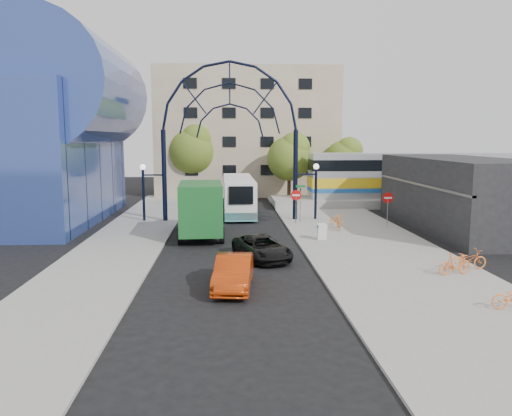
{
  "coord_description": "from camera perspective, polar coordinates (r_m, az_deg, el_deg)",
  "views": [
    {
      "loc": [
        -0.2,
        -24.06,
        6.34
      ],
      "look_at": [
        1.51,
        6.0,
        2.13
      ],
      "focal_mm": 35.0,
      "sensor_mm": 36.0,
      "label": 1
    }
  ],
  "objects": [
    {
      "name": "do_not_enter_sign",
      "position": [
        36.12,
        14.84,
        0.74
      ],
      "size": [
        0.76,
        0.07,
        2.48
      ],
      "color": "slate",
      "rests_on": "sidewalk_east"
    },
    {
      "name": "transit_hall",
      "position": [
        41.88,
        -24.63,
        7.73
      ],
      "size": [
        16.5,
        18.0,
        14.5
      ],
      "color": "#2F4591",
      "rests_on": "ground"
    },
    {
      "name": "bike_near_b",
      "position": [
        34.77,
        9.42,
        -1.57
      ],
      "size": [
        0.71,
        1.82,
        1.07
      ],
      "primitive_type": "imported",
      "rotation": [
        0.0,
        0.0,
        -0.12
      ],
      "color": "orange",
      "rests_on": "sidewalk_east"
    },
    {
      "name": "street_name_sign",
      "position": [
        37.29,
        5.09,
        1.44
      ],
      "size": [
        0.7,
        0.7,
        2.8
      ],
      "color": "slate",
      "rests_on": "sidewalk_east"
    },
    {
      "name": "tree_north_a",
      "position": [
        50.41,
        3.97,
        5.96
      ],
      "size": [
        4.48,
        4.48,
        7.0
      ],
      "color": "#382314",
      "rests_on": "ground"
    },
    {
      "name": "tree_north_c",
      "position": [
        53.46,
        10.12,
        5.62
      ],
      "size": [
        4.16,
        4.16,
        6.5
      ],
      "color": "#382314",
      "rests_on": "ground"
    },
    {
      "name": "tree_north_b",
      "position": [
        54.12,
        -7.2,
        6.76
      ],
      "size": [
        5.12,
        5.12,
        8.0
      ],
      "color": "#382314",
      "rests_on": "ground"
    },
    {
      "name": "sidewalk_east",
      "position": [
        29.9,
        12.77,
        -4.37
      ],
      "size": [
        8.0,
        56.0,
        0.12
      ],
      "primitive_type": "cube",
      "color": "gray",
      "rests_on": "ground"
    },
    {
      "name": "bike_near_a",
      "position": [
        36.29,
        9.17,
        -1.33
      ],
      "size": [
        1.06,
        1.72,
        0.85
      ],
      "primitive_type": "imported",
      "rotation": [
        0.0,
        0.0,
        0.33
      ],
      "color": "orange",
      "rests_on": "sidewalk_east"
    },
    {
      "name": "green_truck",
      "position": [
        32.39,
        -6.31,
        -0.17
      ],
      "size": [
        3.03,
        7.22,
        3.58
      ],
      "rotation": [
        0.0,
        0.0,
        0.05
      ],
      "color": "black",
      "rests_on": "ground"
    },
    {
      "name": "stop_sign",
      "position": [
        36.66,
        4.61,
        1.12
      ],
      "size": [
        0.8,
        0.07,
        2.5
      ],
      "color": "slate",
      "rests_on": "sidewalk_east"
    },
    {
      "name": "red_sedan",
      "position": [
        21.37,
        -2.58,
        -7.34
      ],
      "size": [
        1.89,
        4.41,
        1.41
      ],
      "primitive_type": "imported",
      "rotation": [
        0.0,
        0.0,
        -0.09
      ],
      "color": "#AC310A",
      "rests_on": "ground"
    },
    {
      "name": "apartment_block",
      "position": [
        59.07,
        -1.13,
        8.6
      ],
      "size": [
        20.0,
        12.1,
        14.0
      ],
      "color": "tan",
      "rests_on": "ground"
    },
    {
      "name": "commercial_block_east",
      "position": [
        37.91,
        22.07,
        1.55
      ],
      "size": [
        6.0,
        16.0,
        5.0
      ],
      "primitive_type": "cube",
      "color": "black",
      "rests_on": "ground"
    },
    {
      "name": "ground",
      "position": [
        24.88,
        -2.71,
        -6.82
      ],
      "size": [
        120.0,
        120.0,
        0.0
      ],
      "primitive_type": "plane",
      "color": "black",
      "rests_on": "ground"
    },
    {
      "name": "sandwich_board",
      "position": [
        31.1,
        7.55,
        -2.49
      ],
      "size": [
        0.55,
        0.61,
        0.99
      ],
      "color": "white",
      "rests_on": "sidewalk_east"
    },
    {
      "name": "train_car",
      "position": [
        50.41,
        20.42,
        3.54
      ],
      "size": [
        25.1,
        3.05,
        4.2
      ],
      "color": "#B7B7BC",
      "rests_on": "train_platform"
    },
    {
      "name": "plaza_west",
      "position": [
        31.35,
        -14.82,
        -3.87
      ],
      "size": [
        5.0,
        50.0,
        0.12
      ],
      "primitive_type": "cube",
      "color": "gray",
      "rests_on": "ground"
    },
    {
      "name": "gateway_arch",
      "position": [
        38.12,
        -3.01,
        11.28
      ],
      "size": [
        13.64,
        0.44,
        12.1
      ],
      "color": "black",
      "rests_on": "ground"
    },
    {
      "name": "black_suv",
      "position": [
        26.36,
        0.68,
        -4.58
      ],
      "size": [
        3.38,
        4.91,
        1.25
      ],
      "primitive_type": "imported",
      "rotation": [
        0.0,
        0.0,
        0.32
      ],
      "color": "black",
      "rests_on": "ground"
    },
    {
      "name": "bike_far_a",
      "position": [
        26.04,
        23.09,
        -5.42
      ],
      "size": [
        1.9,
        0.82,
        0.97
      ],
      "primitive_type": "imported",
      "rotation": [
        0.0,
        0.0,
        1.67
      ],
      "color": "orange",
      "rests_on": "sidewalk_east"
    },
    {
      "name": "bike_far_b",
      "position": [
        24.83,
        21.8,
        -5.94
      ],
      "size": [
        1.73,
        0.79,
        1.0
      ],
      "primitive_type": "imported",
      "rotation": [
        0.0,
        0.0,
        1.77
      ],
      "color": "orange",
      "rests_on": "sidewalk_east"
    },
    {
      "name": "train_platform",
      "position": [
        50.64,
        20.28,
        0.72
      ],
      "size": [
        32.0,
        5.0,
        0.8
      ],
      "primitive_type": "cube",
      "color": "gray",
      "rests_on": "ground"
    },
    {
      "name": "city_bus",
      "position": [
        42.41,
        -2.02,
        1.52
      ],
      "size": [
        2.75,
        11.13,
        3.04
      ],
      "rotation": [
        0.0,
        0.0,
        0.01
      ],
      "color": "white",
      "rests_on": "ground"
    }
  ]
}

